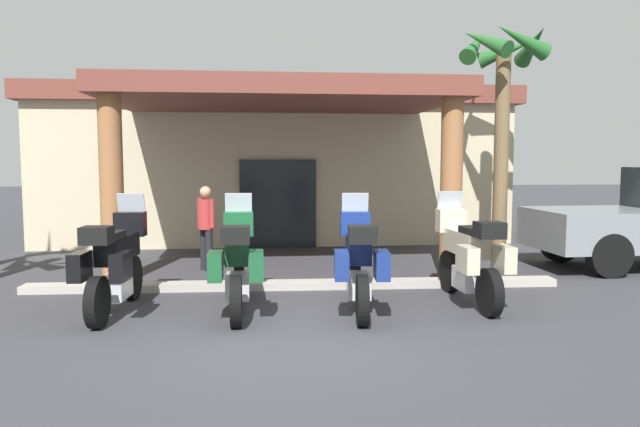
{
  "coord_description": "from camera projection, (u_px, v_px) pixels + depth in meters",
  "views": [
    {
      "loc": [
        -0.01,
        -7.22,
        2.13
      ],
      "look_at": [
        0.7,
        2.9,
        1.2
      ],
      "focal_mm": 33.95,
      "sensor_mm": 36.0,
      "label": 1
    }
  ],
  "objects": [
    {
      "name": "ground_plane",
      "position": [
        279.0,
        333.0,
        7.37
      ],
      "size": [
        80.0,
        80.0,
        0.0
      ],
      "primitive_type": "plane",
      "color": "#38383D"
    },
    {
      "name": "motorcycle_green",
      "position": [
        237.0,
        262.0,
        8.32
      ],
      "size": [
        0.72,
        2.21,
        1.61
      ],
      "rotation": [
        0.0,
        0.0,
        1.61
      ],
      "color": "black",
      "rests_on": "ground_plane"
    },
    {
      "name": "pedestrian",
      "position": [
        206.0,
        222.0,
        11.41
      ],
      "size": [
        0.36,
        0.44,
        1.61
      ],
      "rotation": [
        0.0,
        0.0,
        0.65
      ],
      "color": "black",
      "rests_on": "ground_plane"
    },
    {
      "name": "motorcycle_blue",
      "position": [
        359.0,
        262.0,
        8.37
      ],
      "size": [
        0.73,
        2.21,
        1.61
      ],
      "rotation": [
        0.0,
        0.0,
        1.5
      ],
      "color": "black",
      "rests_on": "ground_plane"
    },
    {
      "name": "motorcycle_black",
      "position": [
        115.0,
        263.0,
        8.28
      ],
      "size": [
        0.72,
        2.21,
        1.61
      ],
      "rotation": [
        0.0,
        0.0,
        1.53
      ],
      "color": "black",
      "rests_on": "ground_plane"
    },
    {
      "name": "motorcycle_cream",
      "position": [
        469.0,
        257.0,
        8.82
      ],
      "size": [
        0.73,
        2.21,
        1.61
      ],
      "rotation": [
        0.0,
        0.0,
        1.63
      ],
      "color": "black",
      "rests_on": "ground_plane"
    },
    {
      "name": "motel_building",
      "position": [
        274.0,
        162.0,
        16.81
      ],
      "size": [
        12.23,
        10.37,
        3.89
      ],
      "rotation": [
        0.0,
        0.0,
        0.04
      ],
      "color": "beige",
      "rests_on": "ground_plane"
    },
    {
      "name": "palm_tree_near_portico",
      "position": [
        503.0,
        83.0,
        12.6
      ],
      "size": [
        1.9,
        1.92,
        5.01
      ],
      "color": "brown",
      "rests_on": "ground_plane"
    },
    {
      "name": "curb_strip",
      "position": [
        295.0,
        285.0,
        9.91
      ],
      "size": [
        8.69,
        0.36,
        0.12
      ],
      "primitive_type": "cube",
      "color": "#ADA89E",
      "rests_on": "ground_plane"
    }
  ]
}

